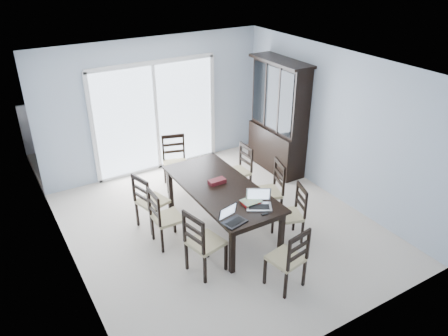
{
  "coord_description": "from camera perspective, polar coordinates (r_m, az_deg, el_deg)",
  "views": [
    {
      "loc": [
        -2.95,
        -5.01,
        4.09
      ],
      "look_at": [
        0.05,
        0.0,
        1.06
      ],
      "focal_mm": 35.0,
      "sensor_mm": 36.0,
      "label": 1
    }
  ],
  "objects": [
    {
      "name": "dining_table",
      "position": [
        6.74,
        -0.36,
        -3.03
      ],
      "size": [
        1.0,
        2.2,
        0.75
      ],
      "color": "black",
      "rests_on": "floor"
    },
    {
      "name": "chair_left_far",
      "position": [
        6.88,
        -10.01,
        -3.67
      ],
      "size": [
        0.52,
        0.51,
        1.1
      ],
      "rotation": [
        0.0,
        0.0,
        -1.31
      ],
      "color": "black",
      "rests_on": "floor"
    },
    {
      "name": "book_stack",
      "position": [
        6.29,
        3.51,
        -4.44
      ],
      "size": [
        0.29,
        0.22,
        0.05
      ],
      "rotation": [
        0.0,
        0.0,
        -0.12
      ],
      "color": "maroon",
      "rests_on": "dining_table"
    },
    {
      "name": "wall_left",
      "position": [
        5.78,
        -20.01,
        -3.29
      ],
      "size": [
        0.02,
        5.0,
        2.6
      ],
      "primitive_type": "cube",
      "color": "#ACBBCD",
      "rests_on": "floor"
    },
    {
      "name": "floor",
      "position": [
        7.11,
        -0.35,
        -7.72
      ],
      "size": [
        5.0,
        5.0,
        0.0
      ],
      "primitive_type": "plane",
      "color": "silver",
      "rests_on": "ground"
    },
    {
      "name": "laptop_dark",
      "position": [
        5.86,
        1.38,
        -6.71
      ],
      "size": [
        0.36,
        0.29,
        0.22
      ],
      "rotation": [
        0.0,
        0.0,
        0.23
      ],
      "color": "black",
      "rests_on": "dining_table"
    },
    {
      "name": "chair_left_mid",
      "position": [
        6.49,
        -8.19,
        -5.75
      ],
      "size": [
        0.42,
        0.41,
        1.08
      ],
      "rotation": [
        0.0,
        0.0,
        -1.58
      ],
      "color": "black",
      "rests_on": "floor"
    },
    {
      "name": "balcony",
      "position": [
        9.91,
        -10.7,
        2.21
      ],
      "size": [
        4.5,
        2.0,
        0.1
      ],
      "primitive_type": "cube",
      "color": "gray",
      "rests_on": "ground"
    },
    {
      "name": "china_hutch",
      "position": [
        8.55,
        7.12,
        6.5
      ],
      "size": [
        0.5,
        1.38,
        2.2
      ],
      "color": "black",
      "rests_on": "floor"
    },
    {
      "name": "chair_left_near",
      "position": [
        5.88,
        -3.13,
        -9.01
      ],
      "size": [
        0.52,
        0.51,
        1.14
      ],
      "rotation": [
        0.0,
        0.0,
        -1.35
      ],
      "color": "black",
      "rests_on": "floor"
    },
    {
      "name": "chair_right_far",
      "position": [
        7.8,
        2.24,
        0.43
      ],
      "size": [
        0.41,
        0.4,
        1.05
      ],
      "rotation": [
        0.0,
        0.0,
        1.59
      ],
      "color": "black",
      "rests_on": "floor"
    },
    {
      "name": "sliding_door",
      "position": [
        8.59,
        -8.86,
        6.61
      ],
      "size": [
        2.52,
        0.05,
        2.18
      ],
      "color": "silver",
      "rests_on": "floor"
    },
    {
      "name": "chair_end_far",
      "position": [
        8.08,
        -6.47,
        1.61
      ],
      "size": [
        0.53,
        0.54,
        1.13
      ],
      "rotation": [
        0.0,
        0.0,
        2.86
      ],
      "color": "black",
      "rests_on": "floor"
    },
    {
      "name": "chair_end_near",
      "position": [
        5.71,
        8.83,
        -11.01
      ],
      "size": [
        0.47,
        0.48,
        1.07
      ],
      "rotation": [
        0.0,
        0.0,
        0.18
      ],
      "color": "black",
      "rests_on": "floor"
    },
    {
      "name": "wall_right",
      "position": [
        7.74,
        14.18,
        5.42
      ],
      "size": [
        0.02,
        5.0,
        2.6
      ],
      "primitive_type": "cube",
      "color": "#ACBBCD",
      "rests_on": "floor"
    },
    {
      "name": "railing",
      "position": [
        10.57,
        -12.97,
        7.12
      ],
      "size": [
        4.5,
        0.06,
        1.1
      ],
      "primitive_type": "cube",
      "color": "#99999E",
      "rests_on": "balcony"
    },
    {
      "name": "ceiling",
      "position": [
        6.0,
        -0.42,
        13.04
      ],
      "size": [
        5.0,
        5.0,
        0.0
      ],
      "primitive_type": "plane",
      "rotation": [
        3.14,
        0.0,
        0.0
      ],
      "color": "white",
      "rests_on": "back_wall"
    },
    {
      "name": "laptop_silver",
      "position": [
        6.19,
        4.6,
        -4.69
      ],
      "size": [
        0.43,
        0.39,
        0.24
      ],
      "rotation": [
        0.0,
        0.0,
        -0.54
      ],
      "color": "#B9B9BB",
      "rests_on": "dining_table"
    },
    {
      "name": "chair_right_mid",
      "position": [
        7.11,
        6.34,
        -2.13
      ],
      "size": [
        0.55,
        0.54,
        1.15
      ],
      "rotation": [
        0.0,
        0.0,
        1.28
      ],
      "color": "black",
      "rests_on": "floor"
    },
    {
      "name": "chair_right_near",
      "position": [
        6.66,
        9.17,
        -5.12
      ],
      "size": [
        0.5,
        0.49,
        1.03
      ],
      "rotation": [
        0.0,
        0.0,
        1.26
      ],
      "color": "black",
      "rests_on": "floor"
    },
    {
      "name": "hot_tub",
      "position": [
        9.65,
        -14.1,
        4.77
      ],
      "size": [
        2.2,
        2.03,
        1.02
      ],
      "rotation": [
        0.0,
        0.0,
        0.15
      ],
      "color": "maroon",
      "rests_on": "balcony"
    },
    {
      "name": "cell_phone",
      "position": [
        6.08,
        5.34,
        -5.99
      ],
      "size": [
        0.1,
        0.05,
        0.01
      ],
      "primitive_type": "cube",
      "rotation": [
        0.0,
        0.0,
        -0.06
      ],
      "color": "black",
      "rests_on": "dining_table"
    },
    {
      "name": "game_box",
      "position": [
        6.78,
        -0.92,
        -1.77
      ],
      "size": [
        0.27,
        0.14,
        0.07
      ],
      "primitive_type": "cube",
      "rotation": [
        0.0,
        0.0,
        0.01
      ],
      "color": "#541020",
      "rests_on": "dining_table"
    },
    {
      "name": "back_wall",
      "position": [
        8.54,
        -9.02,
        7.99
      ],
      "size": [
        4.5,
        0.02,
        2.6
      ],
      "primitive_type": "cube",
      "color": "#ACBBCD",
      "rests_on": "floor"
    }
  ]
}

